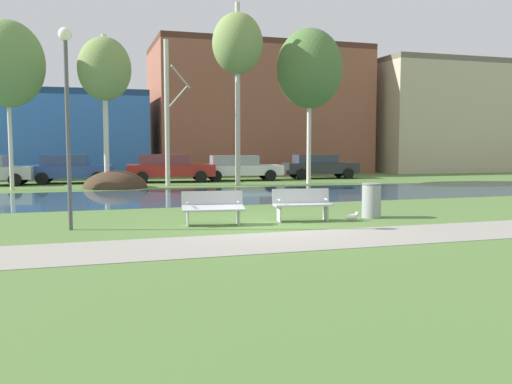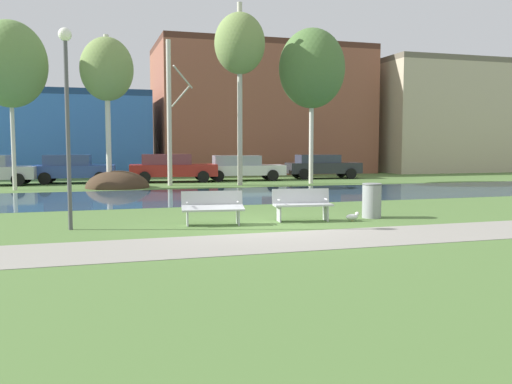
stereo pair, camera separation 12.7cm
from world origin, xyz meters
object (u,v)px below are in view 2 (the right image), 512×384
object	(u,v)px
bench_right	(302,204)
parked_hatch_third_red	(171,167)
trash_bin	(372,200)
parked_suv_fifth_dark	(322,166)
parked_wagon_fourth_white	(241,167)
parked_sedan_second_blue	(73,168)
seagull	(353,216)
streetlamp	(67,94)
bench_left	(213,207)

from	to	relation	value
bench_right	parked_hatch_third_red	size ratio (longest dim) A/B	0.34
trash_bin	parked_suv_fifth_dark	bearing A→B (deg)	70.70
parked_wagon_fourth_white	parked_sedan_second_blue	bearing A→B (deg)	176.93
parked_sedan_second_blue	parked_suv_fifth_dark	world-z (taller)	parked_sedan_second_blue
seagull	streetlamp	world-z (taller)	streetlamp
streetlamp	parked_sedan_second_blue	world-z (taller)	streetlamp
trash_bin	parked_suv_fifth_dark	world-z (taller)	parked_suv_fifth_dark
trash_bin	seagull	size ratio (longest dim) A/B	2.31
bench_left	parked_sedan_second_blue	size ratio (longest dim) A/B	0.38
streetlamp	parked_hatch_third_red	size ratio (longest dim) A/B	0.99
parked_suv_fifth_dark	streetlamp	bearing A→B (deg)	-129.95
bench_left	parked_wagon_fourth_white	distance (m)	17.48
trash_bin	streetlamp	distance (m)	8.60
parked_wagon_fourth_white	parked_hatch_third_red	bearing A→B (deg)	-179.35
parked_wagon_fourth_white	bench_right	bearing A→B (deg)	-99.71
bench_left	seagull	xyz separation A→B (m)	(3.78, -0.46, -0.34)
bench_left	parked_wagon_fourth_white	bearing A→B (deg)	72.21
seagull	parked_sedan_second_blue	size ratio (longest dim) A/B	0.10
seagull	streetlamp	distance (m)	7.97
trash_bin	parked_wagon_fourth_white	xyz separation A→B (m)	(0.71, 16.60, 0.26)
seagull	bench_right	bearing A→B (deg)	160.43
trash_bin	parked_suv_fifth_dark	size ratio (longest dim) A/B	0.21
bench_left	parked_hatch_third_red	bearing A→B (deg)	85.51
trash_bin	parked_hatch_third_red	distance (m)	16.89
trash_bin	parked_wagon_fourth_white	bearing A→B (deg)	87.55
parked_wagon_fourth_white	parked_suv_fifth_dark	distance (m)	5.27
bench_right	parked_hatch_third_red	distance (m)	16.64
parked_suv_fifth_dark	trash_bin	bearing A→B (deg)	-109.30
trash_bin	parked_sedan_second_blue	size ratio (longest dim) A/B	0.23
bench_left	parked_sedan_second_blue	bearing A→B (deg)	102.88
trash_bin	streetlamp	xyz separation A→B (m)	(-8.14, 0.19, 2.78)
bench_left	streetlamp	bearing A→B (deg)	176.29
trash_bin	seagull	world-z (taller)	trash_bin
trash_bin	parked_hatch_third_red	world-z (taller)	parked_hatch_third_red
streetlamp	parked_hatch_third_red	xyz separation A→B (m)	(4.81, 16.37, -2.48)
parked_wagon_fourth_white	parked_suv_fifth_dark	bearing A→B (deg)	4.57
seagull	parked_suv_fifth_dark	xyz separation A→B (m)	(6.81, 17.52, 0.64)
bench_left	streetlamp	distance (m)	4.50
bench_left	parked_hatch_third_red	distance (m)	16.65
bench_right	parked_sedan_second_blue	xyz separation A→B (m)	(-6.41, 17.14, 0.33)
parked_hatch_third_red	streetlamp	bearing A→B (deg)	-106.38
parked_sedan_second_blue	parked_wagon_fourth_white	world-z (taller)	parked_sedan_second_blue
bench_right	parked_wagon_fourth_white	size ratio (longest dim) A/B	0.34
parked_sedan_second_blue	parked_suv_fifth_dark	xyz separation A→B (m)	(14.51, -0.08, -0.03)
streetlamp	parked_sedan_second_blue	size ratio (longest dim) A/B	1.12
seagull	parked_wagon_fourth_white	bearing A→B (deg)	84.79
bench_right	parked_suv_fifth_dark	distance (m)	18.89
seagull	parked_hatch_third_red	world-z (taller)	parked_hatch_third_red
seagull	parked_wagon_fourth_white	size ratio (longest dim) A/B	0.09
trash_bin	parked_suv_fifth_dark	distance (m)	18.04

